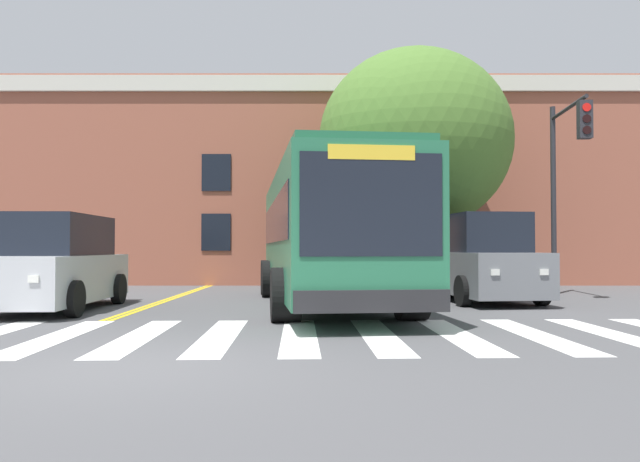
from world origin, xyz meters
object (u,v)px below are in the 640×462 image
at_px(car_silver_near_lane, 54,265).
at_px(traffic_light_near_corner, 564,163).
at_px(city_bus, 325,233).
at_px(street_tree_curbside_large, 415,140).
at_px(car_grey_far_lane, 477,260).

bearing_deg(car_silver_near_lane, traffic_light_near_corner, 15.57).
distance_m(city_bus, street_tree_curbside_large, 6.69).
distance_m(city_bus, traffic_light_near_corner, 7.60).
height_order(car_grey_far_lane, traffic_light_near_corner, traffic_light_near_corner).
bearing_deg(street_tree_curbside_large, city_bus, -121.18).
distance_m(traffic_light_near_corner, street_tree_curbside_large, 4.90).
height_order(car_silver_near_lane, car_grey_far_lane, car_grey_far_lane).
bearing_deg(car_grey_far_lane, traffic_light_near_corner, 21.84).
distance_m(car_silver_near_lane, traffic_light_near_corner, 13.95).
xyz_separation_m(car_grey_far_lane, traffic_light_near_corner, (2.83, 1.13, 2.78)).
bearing_deg(city_bus, car_silver_near_lane, -167.54).
height_order(city_bus, traffic_light_near_corner, traffic_light_near_corner).
relative_size(city_bus, car_silver_near_lane, 2.29).
bearing_deg(car_grey_far_lane, city_bus, -164.28).
bearing_deg(street_tree_curbside_large, car_grey_far_lane, -74.45).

